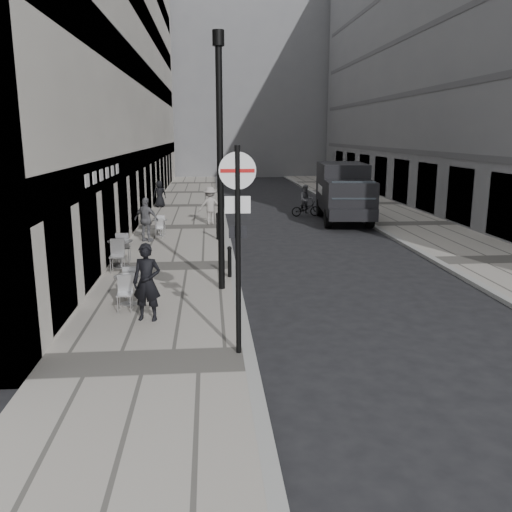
{
  "coord_description": "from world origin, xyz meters",
  "views": [
    {
      "loc": [
        -0.73,
        -6.99,
        4.33
      ],
      "look_at": [
        0.39,
        5.92,
        1.4
      ],
      "focal_mm": 38.0,
      "sensor_mm": 36.0,
      "label": 1
    }
  ],
  "objects": [
    {
      "name": "sign_post",
      "position": [
        -0.2,
        3.0,
        2.69
      ],
      "size": [
        0.69,
        0.1,
        4.01
      ],
      "rotation": [
        0.0,
        0.0,
        -0.0
      ],
      "color": "black",
      "rests_on": "sidewalk"
    },
    {
      "name": "bollard_far",
      "position": [
        -0.39,
        14.74,
        0.63
      ],
      "size": [
        0.14,
        0.14,
        1.03
      ],
      "primitive_type": "cylinder",
      "color": "black",
      "rests_on": "sidewalk"
    },
    {
      "name": "walking_man",
      "position": [
        -2.18,
        5.1,
        1.02
      ],
      "size": [
        0.74,
        0.56,
        1.8
      ],
      "primitive_type": "imported",
      "rotation": [
        0.0,
        0.0,
        -0.22
      ],
      "color": "black",
      "rests_on": "sidewalk"
    },
    {
      "name": "building_right",
      "position": [
        14.0,
        24.5,
        10.0
      ],
      "size": [
        6.0,
        45.0,
        20.0
      ],
      "primitive_type": "cube",
      "color": "slate",
      "rests_on": "ground"
    },
    {
      "name": "pedestrian_c",
      "position": [
        -3.6,
        24.97,
        0.89
      ],
      "size": [
        0.84,
        0.63,
        1.55
      ],
      "primitive_type": "imported",
      "rotation": [
        0.0,
        0.0,
        3.34
      ],
      "color": "black",
      "rests_on": "sidewalk"
    },
    {
      "name": "panel_van",
      "position": [
        6.02,
        19.75,
        1.61
      ],
      "size": [
        2.86,
        6.27,
        2.86
      ],
      "rotation": [
        0.0,
        0.0,
        -0.1
      ],
      "color": "black",
      "rests_on": "ground"
    },
    {
      "name": "pedestrian_a",
      "position": [
        -3.22,
        14.55,
        1.0
      ],
      "size": [
        1.12,
        0.81,
        1.76
      ],
      "primitive_type": "imported",
      "rotation": [
        0.0,
        0.0,
        2.72
      ],
      "color": "slate",
      "rests_on": "sidewalk"
    },
    {
      "name": "bollard_near",
      "position": [
        -0.15,
        8.78,
        0.56
      ],
      "size": [
        0.12,
        0.12,
        0.88
      ],
      "primitive_type": "cylinder",
      "color": "black",
      "rests_on": "sidewalk"
    },
    {
      "name": "lamppost",
      "position": [
        -0.42,
        7.56,
        3.88
      ],
      "size": [
        0.3,
        0.3,
        6.76
      ],
      "color": "black",
      "rests_on": "sidewalk"
    },
    {
      "name": "building_left",
      "position": [
        -6.0,
        24.5,
        9.0
      ],
      "size": [
        4.0,
        45.0,
        18.0
      ],
      "primitive_type": "cube",
      "color": "silver",
      "rests_on": "ground"
    },
    {
      "name": "cyclist",
      "position": [
        4.42,
        21.48,
        0.66
      ],
      "size": [
        1.61,
        0.74,
        1.68
      ],
      "rotation": [
        0.0,
        0.0,
        0.13
      ],
      "color": "black",
      "rests_on": "ground"
    },
    {
      "name": "cafe_table_near",
      "position": [
        -2.8,
        6.33,
        0.56
      ],
      "size": [
        0.68,
        1.52,
        0.87
      ],
      "color": "silver",
      "rests_on": "sidewalk"
    },
    {
      "name": "cafe_table_far",
      "position": [
        -2.8,
        15.79,
        0.53
      ],
      "size": [
        0.63,
        1.41,
        0.81
      ],
      "color": "silver",
      "rests_on": "sidewalk"
    },
    {
      "name": "building_far",
      "position": [
        1.5,
        56.0,
        11.0
      ],
      "size": [
        24.0,
        16.0,
        22.0
      ],
      "primitive_type": "cube",
      "color": "slate",
      "rests_on": "ground"
    },
    {
      "name": "pedestrian_b",
      "position": [
        -0.68,
        18.65,
        1.01
      ],
      "size": [
        1.22,
        0.8,
        1.77
      ],
      "primitive_type": "imported",
      "rotation": [
        0.0,
        0.0,
        3.27
      ],
      "color": "gray",
      "rests_on": "sidewalk"
    },
    {
      "name": "ground",
      "position": [
        0.0,
        0.0,
        0.0
      ],
      "size": [
        120.0,
        120.0,
        0.0
      ],
      "primitive_type": "plane",
      "color": "black",
      "rests_on": "ground"
    },
    {
      "name": "sidewalk",
      "position": [
        -2.0,
        18.0,
        0.06
      ],
      "size": [
        4.0,
        60.0,
        0.12
      ],
      "primitive_type": "cube",
      "color": "gray",
      "rests_on": "ground"
    },
    {
      "name": "far_sidewalk",
      "position": [
        9.0,
        18.0,
        0.06
      ],
      "size": [
        4.0,
        60.0,
        0.12
      ],
      "primitive_type": "cube",
      "color": "gray",
      "rests_on": "ground"
    },
    {
      "name": "cafe_table_mid",
      "position": [
        -3.6,
        10.31,
        0.64
      ],
      "size": [
        0.79,
        1.79,
        1.02
      ],
      "color": "#A7A7A9",
      "rests_on": "sidewalk"
    }
  ]
}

